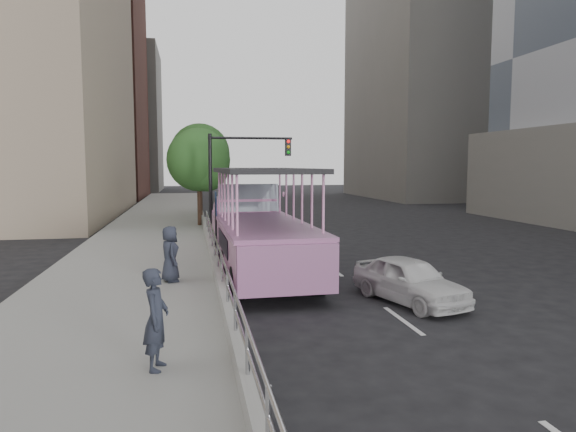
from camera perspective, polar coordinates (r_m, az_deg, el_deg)
The scene contains 15 objects.
ground at distance 14.15m, azimuth 5.59°, elevation -9.34°, with size 160.00×160.00×0.00m, color black.
sidewalk at distance 23.45m, azimuth -15.26°, elevation -3.14°, with size 5.50×80.00×0.30m, color gray.
kerb_wall at distance 15.46m, azimuth -7.78°, elevation -6.25°, with size 0.24×30.00×0.36m, color #A7A6A1.
guardrail at distance 15.34m, azimuth -7.81°, elevation -3.83°, with size 0.07×22.00×0.71m.
duck_boat at distance 18.12m, azimuth -3.53°, elevation -1.75°, with size 2.86×10.78×3.56m.
car at distance 14.13m, azimuth 13.33°, elevation -6.92°, with size 1.46×3.62×1.23m, color silver.
pedestrian_near at distance 8.84m, azimuth -14.45°, elevation -11.02°, with size 0.62×0.41×1.69m, color #252A37.
pedestrian_far at distance 15.21m, azimuth -12.97°, elevation -4.13°, with size 0.79×0.52×1.62m, color #252A37.
parking_sign at distance 18.96m, azimuth -8.01°, elevation -0.31°, with size 0.08×0.61×2.70m.
traffic_signal at distance 25.70m, azimuth -5.96°, elevation 5.28°, with size 4.20×0.32×5.20m.
street_tree_near at distance 29.04m, azimuth -9.70°, elevation 5.90°, with size 3.52×3.52×5.72m.
street_tree_far at distance 35.05m, azimuth -9.58°, elevation 6.65°, with size 3.97×3.97×6.45m.
midrise_brick at distance 63.41m, azimuth -24.26°, elevation 13.65°, with size 18.00×16.00×26.00m, color brown.
midrise_stone_a at distance 63.89m, azimuth 18.10°, elevation 16.53°, with size 20.00×20.00×32.00m, color slate.
midrise_stone_b at distance 78.31m, azimuth -19.98°, elevation 9.97°, with size 16.00×14.00×20.00m, color slate.
Camera 1 is at (-3.89, -13.11, 3.66)m, focal length 32.00 mm.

